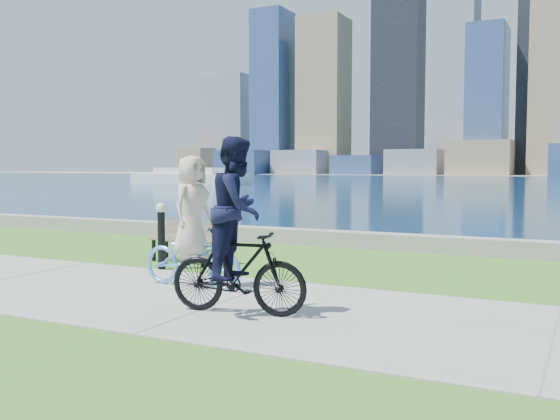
{
  "coord_description": "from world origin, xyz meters",
  "views": [
    {
      "loc": [
        4.35,
        -6.87,
        1.8
      ],
      "look_at": [
        -0.21,
        2.12,
        1.1
      ],
      "focal_mm": 40.0,
      "sensor_mm": 36.0,
      "label": 1
    }
  ],
  "objects_px": {
    "park_bench": "(187,238)",
    "cyclist_man": "(238,240)",
    "cyclist_woman": "(192,239)",
    "bollard_lamp": "(161,231)"
  },
  "relations": [
    {
      "from": "park_bench",
      "to": "cyclist_man",
      "type": "relative_size",
      "value": 0.71
    },
    {
      "from": "park_bench",
      "to": "cyclist_man",
      "type": "distance_m",
      "value": 4.4
    },
    {
      "from": "cyclist_woman",
      "to": "park_bench",
      "type": "bearing_deg",
      "value": 40.1
    },
    {
      "from": "park_bench",
      "to": "cyclist_woman",
      "type": "height_order",
      "value": "cyclist_woman"
    },
    {
      "from": "park_bench",
      "to": "cyclist_woman",
      "type": "xyz_separation_m",
      "value": [
        1.54,
        -2.03,
        0.28
      ]
    },
    {
      "from": "bollard_lamp",
      "to": "cyclist_man",
      "type": "bearing_deg",
      "value": -38.44
    },
    {
      "from": "park_bench",
      "to": "cyclist_woman",
      "type": "distance_m",
      "value": 2.57
    },
    {
      "from": "park_bench",
      "to": "cyclist_woman",
      "type": "relative_size",
      "value": 0.78
    },
    {
      "from": "park_bench",
      "to": "cyclist_woman",
      "type": "bearing_deg",
      "value": -43.77
    },
    {
      "from": "bollard_lamp",
      "to": "cyclist_woman",
      "type": "xyz_separation_m",
      "value": [
        1.49,
        -1.2,
        0.07
      ]
    }
  ]
}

